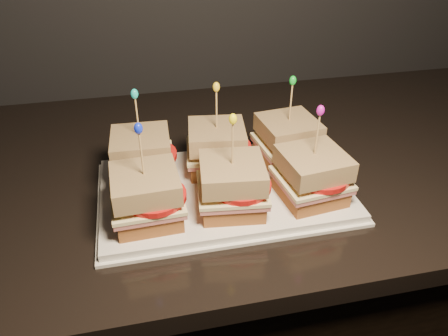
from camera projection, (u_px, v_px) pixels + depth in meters
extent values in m
cube|color=black|center=(130.00, 323.00, 1.07)|extent=(2.41, 0.68, 0.83)
cube|color=black|center=(104.00, 179.00, 0.83)|extent=(2.45, 0.72, 0.04)
cube|color=white|center=(224.00, 190.00, 0.76)|extent=(0.42, 0.26, 0.02)
cube|color=white|center=(224.00, 193.00, 0.76)|extent=(0.43, 0.27, 0.01)
cube|color=brown|center=(144.00, 170.00, 0.77)|extent=(0.10, 0.10, 0.03)
cube|color=#B14B4B|center=(143.00, 162.00, 0.76)|extent=(0.11, 0.11, 0.01)
cube|color=#F9EEAA|center=(142.00, 158.00, 0.76)|extent=(0.11, 0.11, 0.01)
cylinder|color=red|center=(149.00, 156.00, 0.75)|extent=(0.10, 0.10, 0.01)
cube|color=#4D2A09|center=(141.00, 144.00, 0.74)|extent=(0.10, 0.10, 0.03)
cylinder|color=tan|center=(138.00, 119.00, 0.72)|extent=(0.00, 0.00, 0.09)
ellipsoid|color=#14C2B2|center=(134.00, 94.00, 0.69)|extent=(0.01, 0.01, 0.02)
cube|color=brown|center=(217.00, 161.00, 0.79)|extent=(0.11, 0.11, 0.03)
cube|color=#B14B4B|center=(217.00, 153.00, 0.79)|extent=(0.12, 0.12, 0.01)
cube|color=#F9EEAA|center=(217.00, 150.00, 0.78)|extent=(0.12, 0.12, 0.01)
cylinder|color=red|center=(224.00, 147.00, 0.77)|extent=(0.10, 0.10, 0.01)
cube|color=#4D2A09|center=(217.00, 136.00, 0.77)|extent=(0.11, 0.11, 0.03)
cylinder|color=tan|center=(217.00, 112.00, 0.74)|extent=(0.00, 0.00, 0.09)
ellipsoid|color=yellow|center=(216.00, 87.00, 0.72)|extent=(0.01, 0.01, 0.02)
cube|color=brown|center=(286.00, 153.00, 0.82)|extent=(0.11, 0.11, 0.03)
cube|color=#B14B4B|center=(287.00, 145.00, 0.81)|extent=(0.12, 0.11, 0.01)
cube|color=#F9EEAA|center=(287.00, 142.00, 0.81)|extent=(0.12, 0.12, 0.01)
cylinder|color=red|center=(295.00, 139.00, 0.80)|extent=(0.10, 0.10, 0.01)
cube|color=#4D2A09|center=(289.00, 128.00, 0.79)|extent=(0.11, 0.11, 0.03)
cylinder|color=tan|center=(291.00, 105.00, 0.76)|extent=(0.00, 0.00, 0.09)
ellipsoid|color=green|center=(293.00, 80.00, 0.74)|extent=(0.01, 0.01, 0.02)
cube|color=brown|center=(148.00, 211.00, 0.67)|extent=(0.10, 0.10, 0.03)
cube|color=#B14B4B|center=(147.00, 202.00, 0.66)|extent=(0.11, 0.11, 0.01)
cube|color=#F9EEAA|center=(147.00, 199.00, 0.66)|extent=(0.11, 0.11, 0.01)
cylinder|color=red|center=(155.00, 196.00, 0.65)|extent=(0.10, 0.10, 0.01)
cube|color=#4D2A09|center=(145.00, 183.00, 0.64)|extent=(0.10, 0.10, 0.03)
cylinder|color=tan|center=(142.00, 156.00, 0.62)|extent=(0.00, 0.00, 0.09)
ellipsoid|color=#1128E2|center=(138.00, 128.00, 0.59)|extent=(0.01, 0.01, 0.02)
cube|color=brown|center=(232.00, 200.00, 0.70)|extent=(0.11, 0.11, 0.03)
cube|color=#B14B4B|center=(232.00, 192.00, 0.69)|extent=(0.12, 0.11, 0.01)
cube|color=#F9EEAA|center=(232.00, 188.00, 0.68)|extent=(0.12, 0.12, 0.01)
cylinder|color=red|center=(241.00, 185.00, 0.68)|extent=(0.10, 0.10, 0.01)
cube|color=#4D2A09|center=(232.00, 173.00, 0.67)|extent=(0.11, 0.11, 0.03)
cylinder|color=tan|center=(233.00, 146.00, 0.64)|extent=(0.00, 0.00, 0.09)
ellipsoid|color=yellow|center=(233.00, 119.00, 0.62)|extent=(0.01, 0.01, 0.02)
cube|color=brown|center=(310.00, 190.00, 0.72)|extent=(0.11, 0.11, 0.03)
cube|color=#B14B4B|center=(311.00, 181.00, 0.71)|extent=(0.12, 0.11, 0.01)
cube|color=#F9EEAA|center=(312.00, 178.00, 0.71)|extent=(0.12, 0.12, 0.01)
cylinder|color=red|center=(321.00, 175.00, 0.70)|extent=(0.10, 0.10, 0.01)
cube|color=#4D2A09|center=(314.00, 163.00, 0.69)|extent=(0.11, 0.11, 0.03)
cylinder|color=tan|center=(317.00, 137.00, 0.67)|extent=(0.00, 0.00, 0.09)
ellipsoid|color=#C112AC|center=(321.00, 110.00, 0.64)|extent=(0.01, 0.01, 0.02)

